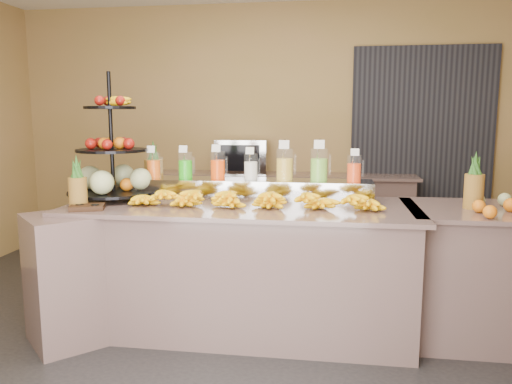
% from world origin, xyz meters
% --- Properties ---
extents(ground, '(6.00, 6.00, 0.00)m').
position_xyz_m(ground, '(0.00, 0.00, 0.00)').
color(ground, black).
rests_on(ground, ground).
extents(room_envelope, '(6.04, 5.02, 2.82)m').
position_xyz_m(room_envelope, '(0.19, 0.79, 1.88)').
color(room_envelope, olive).
rests_on(room_envelope, ground).
extents(buffet_counter, '(2.75, 1.25, 0.93)m').
position_xyz_m(buffet_counter, '(-0.12, 0.26, 0.47)').
color(buffet_counter, gray).
rests_on(buffet_counter, ground).
extents(right_counter, '(1.08, 0.88, 0.93)m').
position_xyz_m(right_counter, '(1.70, 0.40, 0.47)').
color(right_counter, gray).
rests_on(right_counter, ground).
extents(back_ledge, '(3.10, 0.55, 0.93)m').
position_xyz_m(back_ledge, '(0.00, 2.25, 0.47)').
color(back_ledge, gray).
rests_on(back_ledge, ground).
extents(pitcher_tray, '(1.85, 0.30, 0.15)m').
position_xyz_m(pitcher_tray, '(0.02, 0.58, 1.01)').
color(pitcher_tray, gray).
rests_on(pitcher_tray, buffet_counter).
extents(juice_pitcher_orange_a, '(0.11, 0.11, 0.26)m').
position_xyz_m(juice_pitcher_orange_a, '(-0.76, 0.58, 1.17)').
color(juice_pitcher_orange_a, silver).
rests_on(juice_pitcher_orange_a, pitcher_tray).
extents(juice_pitcher_green, '(0.11, 0.12, 0.27)m').
position_xyz_m(juice_pitcher_green, '(-0.50, 0.58, 1.17)').
color(juice_pitcher_green, silver).
rests_on(juice_pitcher_green, pitcher_tray).
extents(juice_pitcher_orange_b, '(0.12, 0.12, 0.28)m').
position_xyz_m(juice_pitcher_orange_b, '(-0.24, 0.58, 1.17)').
color(juice_pitcher_orange_b, silver).
rests_on(juice_pitcher_orange_b, pitcher_tray).
extents(juice_pitcher_milk, '(0.11, 0.11, 0.26)m').
position_xyz_m(juice_pitcher_milk, '(0.02, 0.58, 1.17)').
color(juice_pitcher_milk, silver).
rests_on(juice_pitcher_milk, pitcher_tray).
extents(juice_pitcher_lemon, '(0.13, 0.14, 0.32)m').
position_xyz_m(juice_pitcher_lemon, '(0.28, 0.58, 1.19)').
color(juice_pitcher_lemon, silver).
rests_on(juice_pitcher_lemon, pitcher_tray).
extents(juice_pitcher_lime, '(0.13, 0.14, 0.32)m').
position_xyz_m(juice_pitcher_lime, '(0.54, 0.58, 1.19)').
color(juice_pitcher_lime, silver).
rests_on(juice_pitcher_lime, pitcher_tray).
extents(juice_pitcher_orange_c, '(0.11, 0.11, 0.26)m').
position_xyz_m(juice_pitcher_orange_c, '(0.80, 0.58, 1.17)').
color(juice_pitcher_orange_c, silver).
rests_on(juice_pitcher_orange_c, pitcher_tray).
extents(banana_heap, '(1.83, 0.17, 0.15)m').
position_xyz_m(banana_heap, '(0.09, 0.24, 1.00)').
color(banana_heap, yellow).
rests_on(banana_heap, buffet_counter).
extents(fruit_stand, '(0.87, 0.87, 0.96)m').
position_xyz_m(fruit_stand, '(-0.98, 0.42, 1.17)').
color(fruit_stand, black).
rests_on(fruit_stand, buffet_counter).
extents(condiment_caddy, '(0.26, 0.23, 0.03)m').
position_xyz_m(condiment_caddy, '(-1.01, -0.04, 0.95)').
color(condiment_caddy, black).
rests_on(condiment_caddy, buffet_counter).
extents(pineapple_left_a, '(0.13, 0.13, 0.37)m').
position_xyz_m(pineapple_left_a, '(-1.11, 0.02, 1.07)').
color(pineapple_left_a, brown).
rests_on(pineapple_left_a, buffet_counter).
extents(pineapple_left_b, '(0.15, 0.15, 0.44)m').
position_xyz_m(pineapple_left_b, '(-0.81, 0.71, 1.10)').
color(pineapple_left_b, brown).
rests_on(pineapple_left_b, buffet_counter).
extents(right_fruit_pile, '(0.45, 0.43, 0.24)m').
position_xyz_m(right_fruit_pile, '(1.75, 0.24, 1.01)').
color(right_fruit_pile, brown).
rests_on(right_fruit_pile, right_counter).
extents(oven_warmer, '(0.58, 0.42, 0.37)m').
position_xyz_m(oven_warmer, '(-0.35, 2.25, 1.12)').
color(oven_warmer, gray).
rests_on(oven_warmer, back_ledge).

